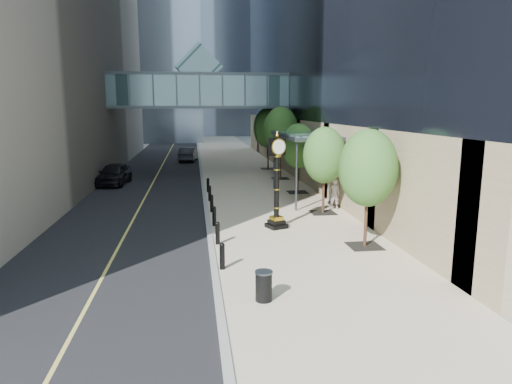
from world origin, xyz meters
TOP-DOWN VIEW (x-y plane):
  - ground at (0.00, 0.00)m, footprint 320.00×320.00m
  - road at (-7.00, 40.00)m, footprint 8.00×180.00m
  - sidewalk at (1.00, 40.00)m, footprint 8.00×180.00m
  - curb at (-3.00, 40.00)m, footprint 0.25×180.00m
  - distant_tower_c at (-6.00, 120.00)m, footprint 22.00×22.00m
  - skywalk at (-3.00, 28.00)m, footprint 17.00×4.20m
  - entrance_canopy at (3.48, 14.00)m, footprint 3.00×8.00m
  - bollard_row at (-2.70, 9.00)m, footprint 0.20×16.20m
  - street_trees at (3.60, 18.14)m, footprint 2.93×28.68m
  - street_clock at (0.37, 6.61)m, footprint 1.15×1.15m
  - trash_bin at (-1.60, -2.01)m, footprint 0.57×0.57m
  - pedestrian at (4.50, 10.34)m, footprint 0.70×0.48m
  - car_near at (-9.92, 21.58)m, footprint 2.43×5.13m
  - car_far at (-4.28, 37.01)m, footprint 2.24×4.97m

SIDE VIEW (x-z plane):
  - ground at x=0.00m, z-range 0.00..0.00m
  - road at x=-7.00m, z-range 0.00..0.02m
  - sidewalk at x=1.00m, z-range 0.00..0.06m
  - curb at x=-3.00m, z-range 0.00..0.07m
  - bollard_row at x=-2.70m, z-range 0.06..0.96m
  - trash_bin at x=-1.60m, z-range 0.06..0.96m
  - car_far at x=-4.28m, z-range 0.02..1.60m
  - car_near at x=-9.92m, z-range 0.02..1.71m
  - pedestrian at x=4.50m, z-range 0.06..1.90m
  - street_clock at x=0.37m, z-range -0.25..4.44m
  - street_trees at x=3.60m, z-range 0.76..6.79m
  - entrance_canopy at x=3.48m, z-range 2.00..6.38m
  - skywalk at x=-3.00m, z-range 4.81..10.61m
  - distant_tower_c at x=-6.00m, z-range 0.00..65.00m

